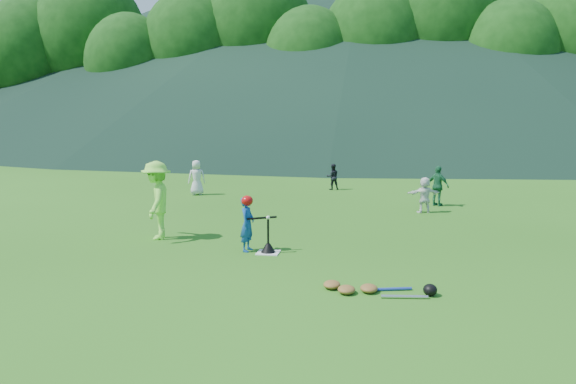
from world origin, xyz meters
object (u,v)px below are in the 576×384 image
object	(u,v)px
fielder_c	(438,186)
batting_tee	(268,247)
batter_child	(247,224)
fielder_b	(333,177)
adult_coach	(157,200)
fielder_d	(424,195)
fielder_a	(197,177)
equipment_pile	(369,288)
home_plate	(268,253)

from	to	relation	value
fielder_c	batting_tee	distance (m)	7.60
batter_child	fielder_b	bearing A→B (deg)	1.48
adult_coach	fielder_d	world-z (taller)	adult_coach
fielder_a	equipment_pile	world-z (taller)	fielder_a
batter_child	fielder_a	xyz separation A→B (m)	(-3.54, 7.36, 0.03)
home_plate	adult_coach	xyz separation A→B (m)	(-2.72, 0.88, 0.87)
batter_child	equipment_pile	distance (m)	3.46
equipment_pile	home_plate	bearing A→B (deg)	133.43
fielder_a	batting_tee	distance (m)	8.47
home_plate	fielder_b	distance (m)	9.52
fielder_b	fielder_d	distance (m)	5.19
home_plate	fielder_a	world-z (taller)	fielder_a
equipment_pile	fielder_c	bearing A→B (deg)	77.67
adult_coach	fielder_b	size ratio (longest dim) A/B	1.86
fielder_a	batting_tee	world-z (taller)	fielder_a
fielder_b	equipment_pile	bearing A→B (deg)	79.91
home_plate	adult_coach	size ratio (longest dim) A/B	0.26
home_plate	batting_tee	bearing A→B (deg)	0.00
fielder_b	fielder_c	size ratio (longest dim) A/B	0.78
home_plate	fielder_a	distance (m)	8.48
fielder_b	home_plate	bearing A→B (deg)	69.19
home_plate	batter_child	distance (m)	0.73
fielder_a	fielder_b	world-z (taller)	fielder_a
fielder_d	batter_child	bearing A→B (deg)	36.72
fielder_c	fielder_d	bearing A→B (deg)	103.76
fielder_a	fielder_c	xyz separation A→B (m)	(7.96, -1.00, 0.01)
fielder_c	batting_tee	size ratio (longest dim) A/B	1.79
fielder_b	fielder_d	bearing A→B (deg)	107.10
fielder_d	fielder_c	bearing A→B (deg)	-127.52
fielder_b	fielder_c	bearing A→B (deg)	120.97
batter_child	batting_tee	xyz separation A→B (m)	(0.45, -0.10, -0.44)
fielder_c	equipment_pile	bearing A→B (deg)	113.16
adult_coach	equipment_pile	world-z (taller)	adult_coach
adult_coach	batter_child	bearing A→B (deg)	58.08
batter_child	fielder_d	size ratio (longest dim) A/B	1.11
adult_coach	fielder_c	size ratio (longest dim) A/B	1.44
home_plate	fielder_a	size ratio (longest dim) A/B	0.37
adult_coach	fielder_a	distance (m)	6.71
batter_child	equipment_pile	size ratio (longest dim) A/B	0.63
home_plate	fielder_d	world-z (taller)	fielder_d
fielder_a	fielder_c	world-z (taller)	fielder_c
adult_coach	fielder_d	distance (m)	7.59
home_plate	fielder_c	size ratio (longest dim) A/B	0.37
fielder_c	adult_coach	bearing A→B (deg)	75.31
home_plate	batting_tee	distance (m)	0.12
batter_child	batting_tee	size ratio (longest dim) A/B	1.67
fielder_b	batting_tee	size ratio (longest dim) A/B	1.40
fielder_b	batting_tee	bearing A→B (deg)	69.19
fielder_a	equipment_pile	xyz separation A→B (m)	(6.07, -9.65, -0.53)
fielder_a	equipment_pile	size ratio (longest dim) A/B	0.67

